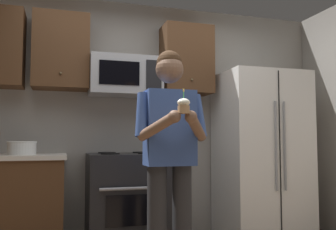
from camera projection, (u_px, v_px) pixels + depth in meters
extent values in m
cube|color=gray|center=(134.00, 118.00, 4.08)|extent=(4.40, 0.10, 2.60)
cube|color=black|center=(126.00, 200.00, 3.60)|extent=(0.76, 0.66, 0.92)
cube|color=black|center=(132.00, 210.00, 3.28)|extent=(0.48, 0.01, 0.28)
cylinder|color=#99999E|center=(133.00, 188.00, 3.27)|extent=(0.60, 0.03, 0.03)
cylinder|color=black|center=(110.00, 154.00, 3.45)|extent=(0.18, 0.18, 0.01)
cylinder|color=black|center=(147.00, 153.00, 3.55)|extent=(0.18, 0.18, 0.01)
cylinder|color=black|center=(107.00, 153.00, 3.72)|extent=(0.18, 0.18, 0.01)
cylinder|color=black|center=(141.00, 152.00, 3.82)|extent=(0.18, 0.18, 0.01)
cube|color=#9EA0A5|center=(125.00, 77.00, 3.81)|extent=(0.74, 0.40, 0.40)
cube|color=black|center=(120.00, 73.00, 3.58)|extent=(0.40, 0.01, 0.24)
cube|color=black|center=(154.00, 75.00, 3.68)|extent=(0.16, 0.01, 0.30)
cube|color=white|center=(261.00, 154.00, 4.02)|extent=(0.90, 0.72, 1.80)
cylinder|color=gray|center=(276.00, 146.00, 3.65)|extent=(0.02, 0.02, 0.90)
cylinder|color=gray|center=(285.00, 146.00, 3.68)|extent=(0.02, 0.02, 0.90)
cube|color=black|center=(280.00, 155.00, 3.67)|extent=(0.01, 0.01, 1.74)
cube|color=#4C301C|center=(61.00, 52.00, 3.69)|extent=(0.55, 0.34, 0.76)
sphere|color=brown|center=(61.00, 73.00, 3.50)|extent=(0.03, 0.03, 0.03)
cube|color=#4C301C|center=(186.00, 60.00, 4.07)|extent=(0.55, 0.34, 0.76)
sphere|color=brown|center=(192.00, 80.00, 3.88)|extent=(0.03, 0.03, 0.03)
cylinder|color=white|center=(22.00, 148.00, 3.40)|extent=(0.26, 0.26, 0.12)
torus|color=white|center=(22.00, 142.00, 3.41)|extent=(0.27, 0.27, 0.02)
cylinder|color=#262628|center=(157.00, 223.00, 2.74)|extent=(0.15, 0.15, 0.86)
cylinder|color=#262628|center=(182.00, 221.00, 2.79)|extent=(0.15, 0.15, 0.86)
cube|color=#334C8C|center=(170.00, 128.00, 2.81)|extent=(0.38, 0.22, 0.58)
sphere|color=brown|center=(170.00, 69.00, 2.85)|extent=(0.22, 0.22, 0.22)
sphere|color=#382314|center=(169.00, 63.00, 2.86)|extent=(0.20, 0.20, 0.20)
cylinder|color=#334C8C|center=(142.00, 115.00, 2.73)|extent=(0.15, 0.18, 0.35)
cylinder|color=brown|center=(157.00, 127.00, 2.59)|extent=(0.26, 0.33, 0.21)
sphere|color=brown|center=(175.00, 117.00, 2.50)|extent=(0.09, 0.09, 0.09)
cylinder|color=#334C8C|center=(198.00, 116.00, 2.86)|extent=(0.15, 0.18, 0.35)
cylinder|color=brown|center=(196.00, 127.00, 2.67)|extent=(0.26, 0.33, 0.21)
sphere|color=brown|center=(191.00, 117.00, 2.53)|extent=(0.09, 0.09, 0.09)
cylinder|color=#A87F56|center=(184.00, 110.00, 2.50)|extent=(0.08, 0.08, 0.06)
ellipsoid|color=white|center=(184.00, 103.00, 2.50)|extent=(0.09, 0.09, 0.06)
cylinder|color=#4CBF66|center=(184.00, 96.00, 2.50)|extent=(0.01, 0.01, 0.06)
ellipsoid|color=#FFD159|center=(184.00, 90.00, 2.51)|extent=(0.01, 0.01, 0.02)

